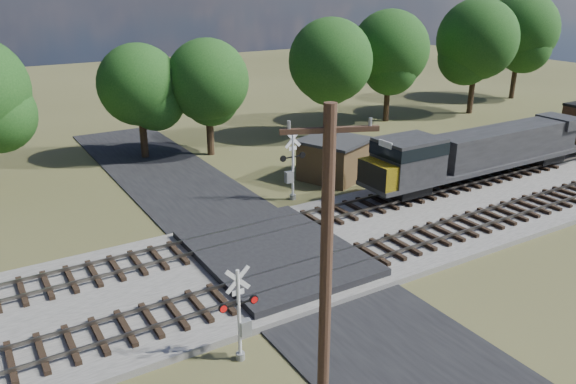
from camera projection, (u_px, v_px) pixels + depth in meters
ground at (280, 265)px, 27.00m from camera, size 160.00×160.00×0.00m
ballast_bed at (425, 216)px, 32.21m from camera, size 140.00×10.00×0.30m
road at (280, 264)px, 26.99m from camera, size 7.00×60.00×0.08m
crossing_panel at (275, 255)px, 27.29m from camera, size 7.00×9.00×0.62m
track_near at (357, 258)px, 26.77m from camera, size 140.00×2.60×0.33m
track_far at (301, 222)px, 30.78m from camera, size 140.00×2.60×0.33m
crossing_signal_near at (241, 322)px, 19.71m from camera, size 1.50×0.33×3.73m
crossing_signal_far at (292, 171)px, 34.43m from camera, size 1.81×0.39×4.50m
utility_pole at (326, 278)px, 14.98m from camera, size 2.32×1.06×10.05m
equipment_shed at (334, 159)px, 38.43m from camera, size 5.40×5.40×2.82m
treeline at (233, 59)px, 44.67m from camera, size 85.28×11.79×11.92m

